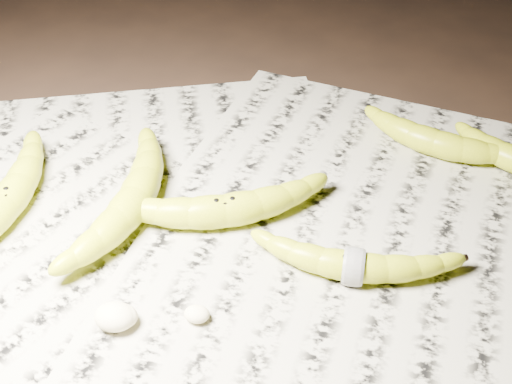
% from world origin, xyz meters
% --- Properties ---
extents(ground, '(3.00, 3.00, 0.00)m').
position_xyz_m(ground, '(0.00, 0.00, 0.00)').
color(ground, black).
rests_on(ground, ground).
extents(newspaper_patch, '(0.90, 0.70, 0.01)m').
position_xyz_m(newspaper_patch, '(-0.01, -0.01, 0.00)').
color(newspaper_patch, '#AAA792').
rests_on(newspaper_patch, ground).
extents(banana_left_a, '(0.08, 0.23, 0.04)m').
position_xyz_m(banana_left_a, '(-0.26, -0.03, 0.03)').
color(banana_left_a, yellow).
rests_on(banana_left_a, newspaper_patch).
extents(banana_left_b, '(0.08, 0.22, 0.04)m').
position_xyz_m(banana_left_b, '(-0.12, 0.01, 0.03)').
color(banana_left_b, yellow).
rests_on(banana_left_b, newspaper_patch).
extents(banana_center, '(0.22, 0.14, 0.04)m').
position_xyz_m(banana_center, '(-0.02, 0.01, 0.03)').
color(banana_center, yellow).
rests_on(banana_center, newspaper_patch).
extents(banana_taped, '(0.19, 0.06, 0.03)m').
position_xyz_m(banana_taped, '(0.13, -0.04, 0.02)').
color(banana_taped, yellow).
rests_on(banana_taped, newspaper_patch).
extents(banana_upper_a, '(0.19, 0.11, 0.03)m').
position_xyz_m(banana_upper_a, '(0.21, 0.19, 0.03)').
color(banana_upper_a, yellow).
rests_on(banana_upper_a, newspaper_patch).
extents(measuring_tape, '(0.01, 0.04, 0.04)m').
position_xyz_m(measuring_tape, '(0.13, -0.04, 0.02)').
color(measuring_tape, white).
rests_on(measuring_tape, newspaper_patch).
extents(flesh_chunk_a, '(0.04, 0.03, 0.02)m').
position_xyz_m(flesh_chunk_a, '(-0.09, -0.15, 0.02)').
color(flesh_chunk_a, beige).
rests_on(flesh_chunk_a, newspaper_patch).
extents(flesh_chunk_b, '(0.03, 0.03, 0.02)m').
position_xyz_m(flesh_chunk_b, '(-0.08, -0.15, 0.02)').
color(flesh_chunk_b, beige).
rests_on(flesh_chunk_b, newspaper_patch).
extents(flesh_chunk_c, '(0.03, 0.02, 0.01)m').
position_xyz_m(flesh_chunk_c, '(-0.01, -0.13, 0.02)').
color(flesh_chunk_c, beige).
rests_on(flesh_chunk_c, newspaper_patch).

